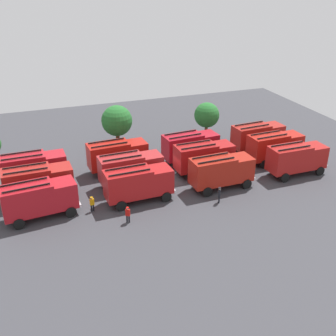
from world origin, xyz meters
TOP-DOWN VIEW (x-y plane):
  - ground_plane at (0.00, 0.00)m, footprint 65.41×65.41m
  - fire_truck_0 at (-14.54, -3.68)m, footprint 7.42×3.38m
  - fire_truck_1 at (-4.65, -3.80)m, footprint 7.30×3.00m
  - fire_truck_2 at (4.74, -4.06)m, footprint 7.28×2.96m
  - fire_truck_3 at (14.54, -3.99)m, footprint 7.24×2.84m
  - fire_truck_4 at (-14.37, 0.06)m, footprint 7.27×2.93m
  - fire_truck_5 at (-4.46, -0.09)m, footprint 7.30×3.01m
  - fire_truck_6 at (4.53, 0.10)m, footprint 7.27×2.94m
  - fire_truck_7 at (14.22, 0.09)m, footprint 7.32×3.05m
  - fire_truck_8 at (-14.57, 3.76)m, footprint 7.27×2.92m
  - fire_truck_9 at (-4.96, 4.09)m, footprint 7.34×3.13m
  - fire_truck_10 at (4.32, 3.78)m, footprint 7.38×3.25m
  - fire_truck_11 at (14.02, 3.89)m, footprint 7.36×3.18m
  - firefighter_1 at (-6.76, -7.48)m, footprint 0.48×0.42m
  - firefighter_2 at (3.16, -6.97)m, footprint 0.42×0.48m
  - firefighter_3 at (-9.59, -4.23)m, footprint 0.45×0.30m
  - firefighter_4 at (2.67, 7.44)m, footprint 0.47×0.35m
  - tree_1 at (-3.42, 10.22)m, footprint 4.04×4.04m
  - tree_2 at (9.34, 9.94)m, footprint 3.52×3.52m
  - traffic_cone_0 at (-14.33, 5.84)m, footprint 0.39×0.39m

SIDE VIEW (x-z plane):
  - ground_plane at x=0.00m, z-range 0.00..0.00m
  - traffic_cone_0 at x=-14.33m, z-range 0.00..0.56m
  - firefighter_4 at x=2.67m, z-range 0.09..1.69m
  - firefighter_3 at x=-9.59m, z-range 0.09..1.69m
  - firefighter_1 at x=-6.76m, z-range 0.10..1.78m
  - firefighter_2 at x=3.16m, z-range 0.11..1.87m
  - fire_truck_0 at x=-14.54m, z-range 0.21..4.09m
  - fire_truck_1 at x=-4.65m, z-range 0.21..4.09m
  - fire_truck_2 at x=4.74m, z-range 0.21..4.09m
  - fire_truck_3 at x=14.54m, z-range 0.21..4.09m
  - fire_truck_4 at x=-14.37m, z-range 0.21..4.09m
  - fire_truck_5 at x=-4.46m, z-range 0.21..4.09m
  - fire_truck_6 at x=4.53m, z-range 0.21..4.09m
  - fire_truck_7 at x=14.22m, z-range 0.21..4.09m
  - fire_truck_8 at x=-14.57m, z-range 0.21..4.09m
  - fire_truck_9 at x=-4.96m, z-range 0.21..4.09m
  - fire_truck_10 at x=4.32m, z-range 0.21..4.09m
  - fire_truck_11 at x=14.02m, z-range 0.21..4.09m
  - tree_2 at x=9.34m, z-range 0.94..6.39m
  - tree_1 at x=-3.42m, z-range 1.08..7.34m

